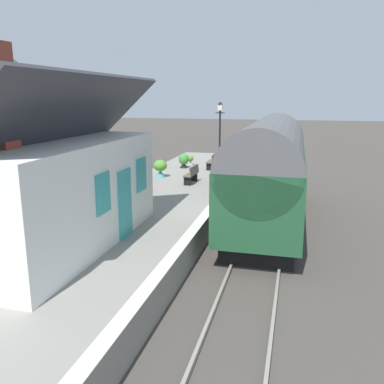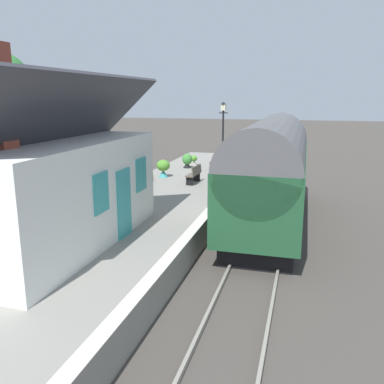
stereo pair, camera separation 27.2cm
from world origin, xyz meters
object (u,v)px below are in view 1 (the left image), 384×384
(planter_by_door, at_px, (184,161))
(planter_edge_near, at_px, (135,186))
(train, at_px, (269,170))
(lamp_post_platform, at_px, (220,125))
(planter_edge_far, at_px, (234,167))
(tree_far_left, at_px, (67,108))
(planter_under_sign, at_px, (144,178))
(station_building, at_px, (49,189))
(bench_near_building, at_px, (212,161))
(bench_mid_platform, at_px, (192,174))
(planter_bench_right, at_px, (190,160))
(planter_corner_building, at_px, (160,167))

(planter_by_door, bearing_deg, planter_edge_near, 176.11)
(train, bearing_deg, lamp_post_platform, 30.21)
(train, height_order, planter_edge_near, train)
(planter_edge_far, distance_m, planter_by_door, 3.18)
(train, distance_m, tree_far_left, 18.45)
(tree_far_left, bearing_deg, planter_by_door, -109.13)
(planter_under_sign, xyz_separation_m, planter_edge_near, (-1.92, -0.28, 0.01))
(station_building, bearing_deg, planter_under_sign, 3.40)
(bench_near_building, bearing_deg, planter_by_door, 92.03)
(planter_edge_near, xyz_separation_m, planter_by_door, (6.70, -0.46, 0.16))
(train, xyz_separation_m, planter_by_door, (6.94, 5.54, -0.87))
(tree_far_left, bearing_deg, planter_under_sign, -132.40)
(station_building, height_order, bench_mid_platform, station_building)
(bench_near_building, bearing_deg, planter_edge_near, 161.98)
(planter_under_sign, height_order, planter_bench_right, planter_bench_right)
(planter_by_door, bearing_deg, bench_near_building, -87.97)
(station_building, relative_size, planter_under_sign, 7.18)
(train, xyz_separation_m, station_building, (-6.64, 5.76, 0.36))
(planter_edge_near, bearing_deg, station_building, -177.99)
(station_building, bearing_deg, planter_edge_far, -14.39)
(bench_near_building, height_order, lamp_post_platform, lamp_post_platform)
(lamp_post_platform, bearing_deg, planter_under_sign, 133.30)
(station_building, xyz_separation_m, tree_far_left, (16.93, 9.42, 1.73))
(planter_edge_near, height_order, planter_corner_building, planter_corner_building)
(station_building, xyz_separation_m, planter_under_sign, (8.80, 0.52, -1.39))
(planter_by_door, relative_size, lamp_post_platform, 0.22)
(bench_near_building, bearing_deg, lamp_post_platform, -156.95)
(train, distance_m, bench_near_building, 8.01)
(planter_corner_building, bearing_deg, planter_edge_far, -54.28)
(planter_under_sign, distance_m, planter_edge_near, 1.94)
(bench_near_building, bearing_deg, planter_edge_far, -114.08)
(bench_near_building, bearing_deg, train, -151.53)
(planter_edge_far, bearing_deg, lamp_post_platform, 151.88)
(planter_corner_building, height_order, lamp_post_platform, lamp_post_platform)
(planter_under_sign, bearing_deg, planter_by_door, -8.76)
(planter_under_sign, bearing_deg, bench_mid_platform, -77.50)
(station_building, height_order, bench_near_building, station_building)
(train, relative_size, tree_far_left, 1.89)
(planter_under_sign, xyz_separation_m, planter_corner_building, (1.66, -0.30, 0.26))
(planter_under_sign, xyz_separation_m, tree_far_left, (8.12, 8.89, 3.12))
(planter_edge_far, relative_size, planter_bench_right, 1.47)
(bench_near_building, distance_m, planter_by_door, 1.75)
(planter_edge_near, distance_m, lamp_post_platform, 6.29)
(planter_by_door, relative_size, planter_bench_right, 1.41)
(planter_edge_near, distance_m, planter_by_door, 6.72)
(bench_mid_platform, bearing_deg, lamp_post_platform, -19.56)
(bench_mid_platform, bearing_deg, bench_near_building, -1.87)
(planter_edge_far, relative_size, planter_by_door, 1.04)
(planter_under_sign, height_order, planter_corner_building, planter_corner_building)
(station_building, relative_size, planter_edge_far, 8.54)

